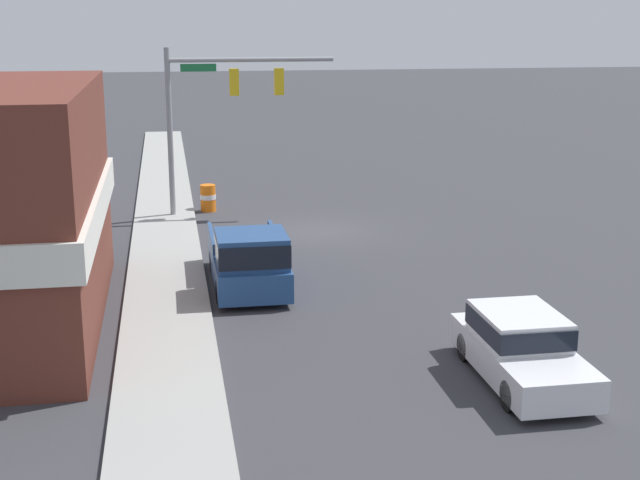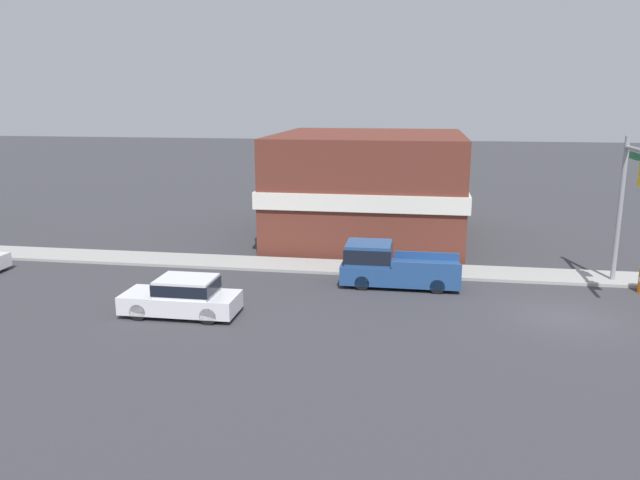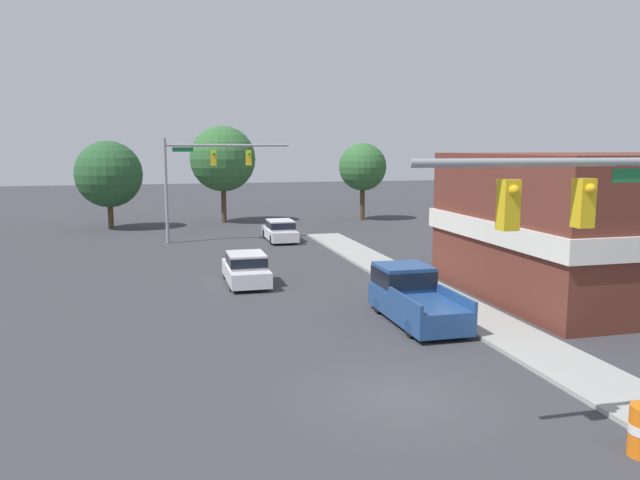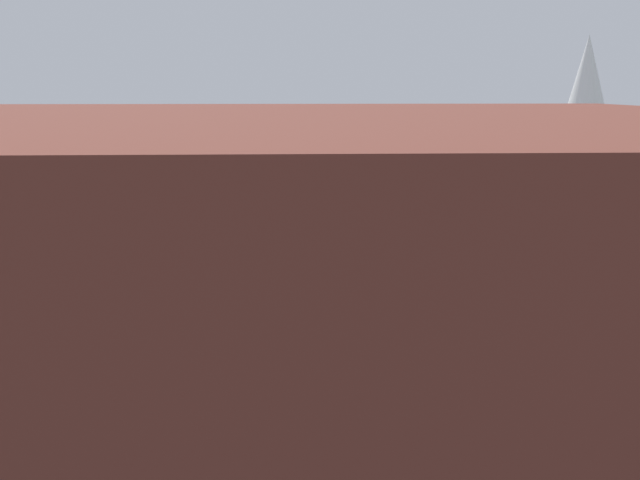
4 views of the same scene
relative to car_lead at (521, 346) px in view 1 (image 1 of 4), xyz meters
name	(u,v)px [view 1 (image 1 of 4)]	position (x,y,z in m)	size (l,w,h in m)	color
ground_plane	(317,231)	(2.10, -14.80, -0.80)	(200.00, 200.00, 0.00)	#38383D
sidewalk_curb	(165,235)	(7.80, -14.80, -0.73)	(2.40, 60.00, 0.14)	#9E9E99
near_signal_assembly	(221,96)	(5.41, -18.06, 4.05)	(6.67, 0.49, 6.76)	gray
car_lead	(521,346)	(0.00, 0.00, 0.00)	(1.87, 4.56, 1.54)	black
pickup_truck_parked	(249,259)	(5.35, -7.76, 0.16)	(2.09, 5.34, 1.96)	black
construction_barrel	(208,198)	(6.00, -19.02, -0.23)	(0.65, 0.65, 1.12)	orange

